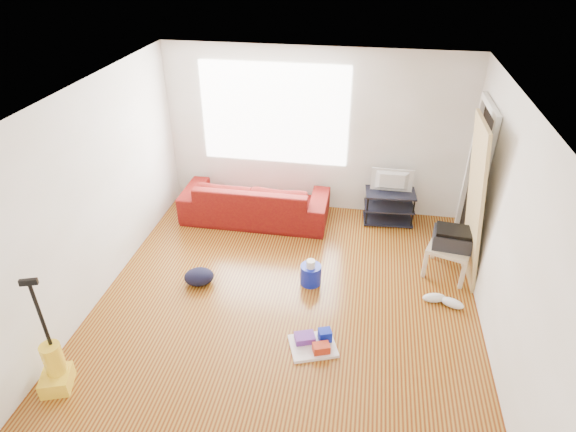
% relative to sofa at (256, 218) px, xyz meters
% --- Properties ---
extents(room, '(4.51, 5.01, 2.51)m').
position_rel_sofa_xyz_m(room, '(0.88, -1.80, 1.25)').
color(room, '#5C1F07').
rests_on(room, ground).
extents(sofa, '(2.20, 0.86, 0.64)m').
position_rel_sofa_xyz_m(sofa, '(0.00, 0.00, 0.00)').
color(sofa, '#510509').
rests_on(sofa, ground).
extents(tv_stand, '(0.76, 0.47, 0.50)m').
position_rel_sofa_xyz_m(tv_stand, '(2.01, 0.27, 0.26)').
color(tv_stand, black).
rests_on(tv_stand, ground).
extents(tv, '(0.61, 0.08, 0.35)m').
position_rel_sofa_xyz_m(tv, '(2.01, 0.27, 0.68)').
color(tv, black).
rests_on(tv, tv_stand).
extents(side_table, '(0.66, 0.66, 0.42)m').
position_rel_sofa_xyz_m(side_table, '(2.75, -0.89, 0.35)').
color(side_table, tan).
rests_on(side_table, ground).
extents(printer, '(0.51, 0.41, 0.25)m').
position_rel_sofa_xyz_m(printer, '(2.75, -0.89, 0.54)').
color(printer, black).
rests_on(printer, side_table).
extents(bucket, '(0.33, 0.33, 0.26)m').
position_rel_sofa_xyz_m(bucket, '(1.04, -1.41, 0.00)').
color(bucket, '#0C1A9E').
rests_on(bucket, ground).
extents(toilet_paper, '(0.11, 0.11, 0.10)m').
position_rel_sofa_xyz_m(toilet_paper, '(1.04, -1.44, 0.18)').
color(toilet_paper, silver).
rests_on(toilet_paper, bucket).
extents(cleaning_tray, '(0.59, 0.53, 0.17)m').
position_rel_sofa_xyz_m(cleaning_tray, '(1.22, -2.48, 0.05)').
color(cleaning_tray, silver).
rests_on(cleaning_tray, ground).
extents(backpack, '(0.44, 0.39, 0.20)m').
position_rel_sofa_xyz_m(backpack, '(-0.35, -1.66, 0.00)').
color(backpack, black).
rests_on(backpack, ground).
extents(sneakers, '(0.51, 0.26, 0.11)m').
position_rel_sofa_xyz_m(sneakers, '(2.65, -1.54, 0.06)').
color(sneakers, silver).
rests_on(sneakers, ground).
extents(vacuum, '(0.35, 0.38, 1.28)m').
position_rel_sofa_xyz_m(vacuum, '(-1.20, -3.40, 0.24)').
color(vacuum, yellow).
rests_on(vacuum, ground).
extents(door_panel, '(0.26, 0.83, 2.07)m').
position_rel_sofa_xyz_m(door_panel, '(2.93, -0.86, 0.00)').
color(door_panel, tan).
rests_on(door_panel, ground).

